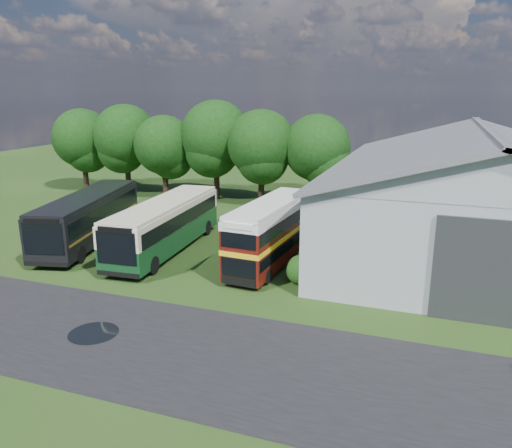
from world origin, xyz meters
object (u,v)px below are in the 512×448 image
at_px(bus_green_single, 165,225).
at_px(bus_maroon_double, 271,233).
at_px(storage_shed, 479,189).
at_px(bus_dark_single, 89,217).

distance_m(bus_green_single, bus_maroon_double, 7.47).
relative_size(storage_shed, bus_green_single, 2.01).
height_order(storage_shed, bus_dark_single, storage_shed).
relative_size(bus_green_single, bus_dark_single, 0.97).
relative_size(storage_shed, bus_dark_single, 1.96).
bearing_deg(storage_shed, bus_dark_single, -163.55).
distance_m(bus_green_single, bus_dark_single, 6.07).
relative_size(storage_shed, bus_maroon_double, 2.64).
height_order(bus_maroon_double, bus_dark_single, bus_maroon_double).
xyz_separation_m(bus_green_single, bus_maroon_double, (7.47, -0.20, 0.20)).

